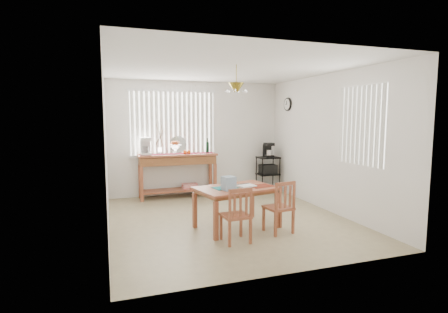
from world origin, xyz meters
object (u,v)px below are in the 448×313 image
object	(u,v)px
sideboard	(178,165)
wire_cart	(268,171)
dining_table	(236,192)
chair_left	(237,215)
cart_items	(268,150)
chair_right	(280,207)

from	to	relation	value
sideboard	wire_cart	size ratio (longest dim) A/B	2.07
dining_table	sideboard	bearing A→B (deg)	100.57
dining_table	chair_left	size ratio (longest dim) A/B	1.71
cart_items	chair_right	bearing A→B (deg)	-112.12
wire_cart	chair_left	world-z (taller)	wire_cart
sideboard	chair_right	world-z (taller)	sideboard
sideboard	cart_items	bearing A→B (deg)	-1.62
dining_table	wire_cart	bearing A→B (deg)	54.33
cart_items	dining_table	distance (m)	2.97
chair_left	sideboard	bearing A→B (deg)	94.26
sideboard	dining_table	bearing A→B (deg)	-79.43
cart_items	dining_table	bearing A→B (deg)	-125.57
cart_items	chair_left	bearing A→B (deg)	-122.57
sideboard	cart_items	world-z (taller)	cart_items
dining_table	chair_left	bearing A→B (deg)	-109.53
wire_cart	chair_right	bearing A→B (deg)	-112.18
chair_right	cart_items	bearing A→B (deg)	67.88
cart_items	wire_cart	bearing A→B (deg)	-90.00
dining_table	cart_items	bearing A→B (deg)	54.43
wire_cart	dining_table	world-z (taller)	wire_cart
dining_table	chair_right	xyz separation A→B (m)	(0.55, -0.46, -0.19)
cart_items	chair_left	world-z (taller)	cart_items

